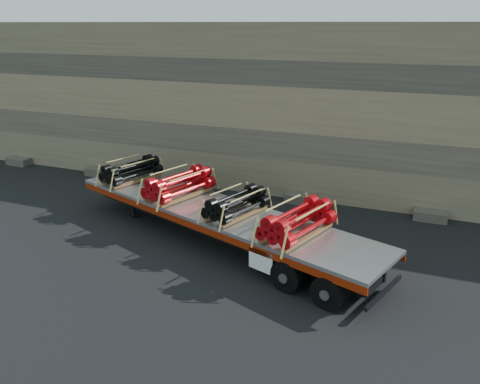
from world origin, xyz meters
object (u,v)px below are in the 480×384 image
at_px(bundle_front, 131,171).
at_px(bundle_rear, 297,222).
at_px(trailer, 217,225).
at_px(bundle_midrear, 236,204).
at_px(bundle_midfront, 179,185).

xyz_separation_m(bundle_front, bundle_rear, (7.24, -2.52, 0.04)).
xyz_separation_m(trailer, bundle_midrear, (0.83, -0.29, 0.97)).
relative_size(bundle_front, bundle_rear, 0.92).
bearing_deg(bundle_midrear, bundle_front, 180.00).
bearing_deg(bundle_midrear, bundle_midfront, 180.00).
bearing_deg(bundle_rear, bundle_midfront, 180.00).
height_order(bundle_front, bundle_midrear, bundle_front).
bearing_deg(bundle_midrear, trailer, 180.00).
bearing_deg(trailer, bundle_midrear, -0.00).
xyz_separation_m(trailer, bundle_front, (-4.24, 1.48, 0.99)).
distance_m(bundle_front, bundle_midrear, 5.37).
relative_size(trailer, bundle_midrear, 5.59).
height_order(bundle_midrear, bundle_rear, bundle_rear).
distance_m(bundle_midrear, bundle_rear, 2.30).
distance_m(trailer, bundle_rear, 3.34).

